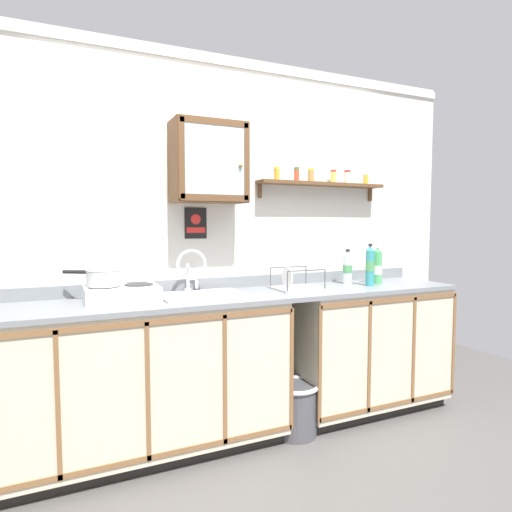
# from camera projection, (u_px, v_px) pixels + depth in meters

# --- Properties ---
(floor) EXTENTS (6.18, 6.18, 0.00)m
(floor) POSITION_uv_depth(u_px,v_px,m) (272.00, 461.00, 2.57)
(floor) COLOR #565451
(floor) RESTS_ON ground
(back_wall) EXTENTS (3.78, 0.07, 2.54)m
(back_wall) POSITION_uv_depth(u_px,v_px,m) (229.00, 240.00, 3.10)
(back_wall) COLOR silver
(back_wall) RESTS_ON ground
(lower_cabinet_run) EXTENTS (1.78, 0.57, 0.91)m
(lower_cabinet_run) POSITION_uv_depth(u_px,v_px,m) (139.00, 381.00, 2.60)
(lower_cabinet_run) COLOR black
(lower_cabinet_run) RESTS_ON ground
(lower_cabinet_run_right) EXTENTS (1.20, 0.57, 0.91)m
(lower_cabinet_run_right) POSITION_uv_depth(u_px,v_px,m) (365.00, 348.00, 3.29)
(lower_cabinet_run_right) COLOR black
(lower_cabinet_run_right) RESTS_ON ground
(countertop) EXTENTS (3.14, 0.59, 0.03)m
(countertop) POSITION_uv_depth(u_px,v_px,m) (246.00, 296.00, 2.85)
(countertop) COLOR gray
(countertop) RESTS_ON lower_cabinet_run
(backsplash) EXTENTS (3.14, 0.02, 0.08)m
(backsplash) POSITION_uv_depth(u_px,v_px,m) (231.00, 282.00, 3.09)
(backsplash) COLOR gray
(backsplash) RESTS_ON countertop
(sink) EXTENTS (0.52, 0.43, 0.42)m
(sink) POSITION_uv_depth(u_px,v_px,m) (201.00, 299.00, 2.76)
(sink) COLOR silver
(sink) RESTS_ON countertop
(hot_plate_stove) EXTENTS (0.42, 0.27, 0.09)m
(hot_plate_stove) POSITION_uv_depth(u_px,v_px,m) (122.00, 294.00, 2.56)
(hot_plate_stove) COLOR silver
(hot_plate_stove) RESTS_ON countertop
(saucepan) EXTENTS (0.31, 0.23, 0.10)m
(saucepan) POSITION_uv_depth(u_px,v_px,m) (103.00, 277.00, 2.53)
(saucepan) COLOR silver
(saucepan) RESTS_ON hot_plate_stove
(bottle_detergent_teal_0) EXTENTS (0.06, 0.06, 0.31)m
(bottle_detergent_teal_0) POSITION_uv_depth(u_px,v_px,m) (370.00, 266.00, 3.19)
(bottle_detergent_teal_0) COLOR teal
(bottle_detergent_teal_0) RESTS_ON countertop
(bottle_soda_green_1) EXTENTS (0.07, 0.07, 0.29)m
(bottle_soda_green_1) POSITION_uv_depth(u_px,v_px,m) (377.00, 266.00, 3.30)
(bottle_soda_green_1) COLOR #4CB266
(bottle_soda_green_1) RESTS_ON countertop
(bottle_water_clear_2) EXTENTS (0.07, 0.07, 0.26)m
(bottle_water_clear_2) POSITION_uv_depth(u_px,v_px,m) (347.00, 268.00, 3.29)
(bottle_water_clear_2) COLOR silver
(bottle_water_clear_2) RESTS_ON countertop
(dish_rack) EXTENTS (0.31, 0.27, 0.16)m
(dish_rack) POSITION_uv_depth(u_px,v_px,m) (296.00, 286.00, 3.03)
(dish_rack) COLOR #B2B2B7
(dish_rack) RESTS_ON countertop
(wall_cabinet) EXTENTS (0.48, 0.28, 0.52)m
(wall_cabinet) POSITION_uv_depth(u_px,v_px,m) (209.00, 163.00, 2.84)
(wall_cabinet) COLOR brown
(spice_shelf) EXTENTS (1.04, 0.14, 0.23)m
(spice_shelf) POSITION_uv_depth(u_px,v_px,m) (323.00, 183.00, 3.28)
(spice_shelf) COLOR brown
(warning_sign) EXTENTS (0.15, 0.01, 0.21)m
(warning_sign) POSITION_uv_depth(u_px,v_px,m) (196.00, 223.00, 2.96)
(warning_sign) COLOR black
(trash_bin) EXTENTS (0.32, 0.32, 0.35)m
(trash_bin) POSITION_uv_depth(u_px,v_px,m) (295.00, 408.00, 2.88)
(trash_bin) COLOR #4C4C51
(trash_bin) RESTS_ON ground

